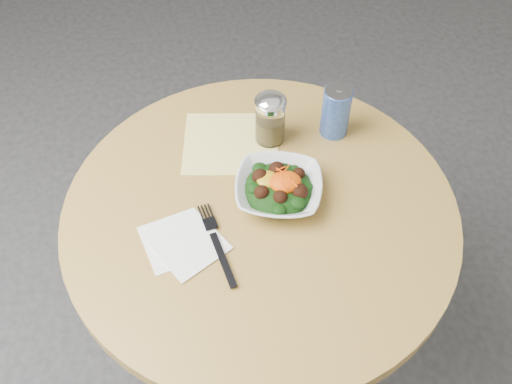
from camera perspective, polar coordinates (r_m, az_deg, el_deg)
ground at (r=1.94m, az=0.30°, el=-15.22°), size 6.00×6.00×0.00m
table at (r=1.46m, az=0.39°, el=-6.26°), size 0.90×0.90×0.75m
cloth_napkin at (r=1.43m, az=-2.53°, el=4.90°), size 0.27×0.25×0.00m
paper_napkins at (r=1.24m, az=-7.36°, el=-5.05°), size 0.20×0.19×0.00m
salad_bowl at (r=1.29m, az=2.28°, el=0.38°), size 0.24×0.24×0.07m
fork at (r=1.23m, az=-3.99°, el=-4.94°), size 0.06×0.23×0.00m
spice_shaker at (r=1.39m, az=1.43°, el=7.33°), size 0.08×0.08×0.14m
beverage_can at (r=1.43m, az=7.98°, el=7.97°), size 0.07×0.07×0.14m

